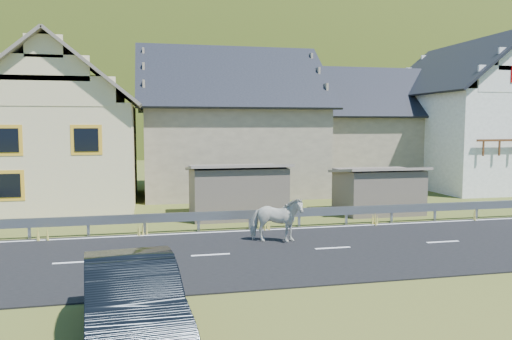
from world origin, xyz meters
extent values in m
plane|color=#384A19|center=(0.00, 0.00, 0.00)|extent=(160.00, 160.00, 0.00)
cube|color=black|center=(0.00, 0.00, 0.02)|extent=(60.00, 7.00, 0.04)
cube|color=silver|center=(0.00, 0.00, 0.04)|extent=(60.00, 6.60, 0.01)
cube|color=#93969B|center=(0.00, 3.68, 0.58)|extent=(28.00, 0.08, 0.34)
cube|color=#93969B|center=(-10.00, 3.70, 0.35)|extent=(0.10, 0.06, 0.70)
cube|color=#93969B|center=(-8.00, 3.70, 0.35)|extent=(0.10, 0.06, 0.70)
cube|color=#93969B|center=(-6.00, 3.70, 0.35)|extent=(0.10, 0.06, 0.70)
cube|color=#93969B|center=(-4.00, 3.70, 0.35)|extent=(0.10, 0.06, 0.70)
cube|color=#93969B|center=(-2.00, 3.70, 0.35)|extent=(0.10, 0.06, 0.70)
cube|color=#93969B|center=(0.00, 3.70, 0.35)|extent=(0.10, 0.06, 0.70)
cube|color=#93969B|center=(2.00, 3.70, 0.35)|extent=(0.10, 0.06, 0.70)
cube|color=#93969B|center=(4.00, 3.70, 0.35)|extent=(0.10, 0.06, 0.70)
cube|color=#93969B|center=(6.00, 3.70, 0.35)|extent=(0.10, 0.06, 0.70)
cube|color=#93969B|center=(8.00, 3.70, 0.35)|extent=(0.10, 0.06, 0.70)
cube|color=#6E6153|center=(-2.00, 6.50, 1.10)|extent=(4.30, 3.30, 2.40)
cube|color=#6E6153|center=(4.50, 6.00, 1.00)|extent=(3.80, 2.90, 2.20)
cube|color=beige|center=(-10.00, 12.00, 2.50)|extent=(7.00, 9.00, 5.00)
cube|color=gold|center=(-11.60, 7.50, 3.40)|extent=(1.30, 0.12, 1.30)
cube|color=gold|center=(-8.40, 7.50, 3.40)|extent=(1.30, 0.12, 1.30)
cube|color=gold|center=(-11.60, 7.50, 1.50)|extent=(1.30, 0.12, 1.30)
cube|color=gray|center=(-12.00, 13.50, 6.56)|extent=(0.70, 0.70, 2.40)
cube|color=gray|center=(-1.00, 15.00, 2.50)|extent=(10.00, 9.00, 5.00)
cube|color=gray|center=(9.00, 17.00, 2.30)|extent=(9.00, 8.00, 4.60)
cube|color=white|center=(15.00, 14.00, 3.00)|extent=(8.00, 10.00, 6.00)
ellipsoid|color=#28390E|center=(5.00, 180.00, -20.00)|extent=(440.00, 280.00, 260.00)
imported|color=beige|center=(-1.60, 1.21, 0.82)|extent=(1.35, 2.01, 1.56)
imported|color=black|center=(-6.19, -5.76, 0.79)|extent=(2.18, 4.92, 1.57)
camera|label=1|loc=(-5.85, -15.04, 4.05)|focal=35.00mm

